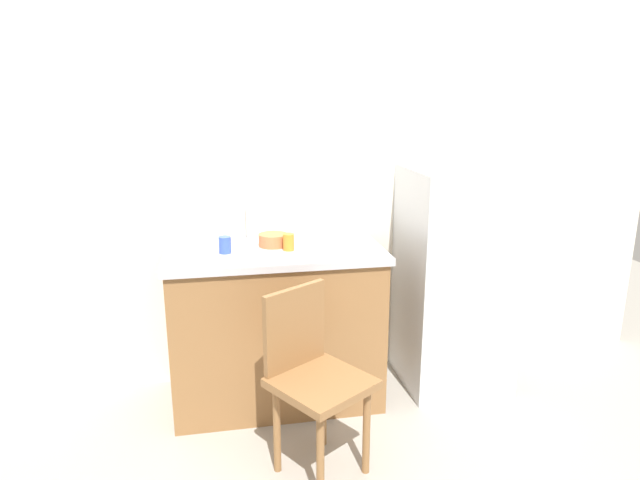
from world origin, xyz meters
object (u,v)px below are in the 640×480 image
refrigerator (454,279)px  chair (313,373)px  terracotta_bowl (273,240)px  cup_blue (225,245)px  cup_orange (289,242)px

refrigerator → chair: size_ratio=1.52×
terracotta_bowl → cup_blue: size_ratio=1.81×
refrigerator → cup_blue: size_ratio=14.74×
cup_orange → refrigerator: bearing=3.2°
refrigerator → cup_orange: refrigerator is taller
refrigerator → chair: bearing=-146.1°
terracotta_bowl → cup_orange: (0.07, -0.11, 0.01)m
refrigerator → chair: 1.22m
chair → cup_orange: bearing=59.6°
terracotta_bowl → cup_blue: bearing=-160.7°
terracotta_bowl → chair: bearing=-82.1°
cup_orange → chair: bearing=-87.7°
chair → refrigerator: bearing=1.2°
cup_blue → refrigerator: bearing=2.0°
chair → terracotta_bowl: terracotta_bowl is taller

